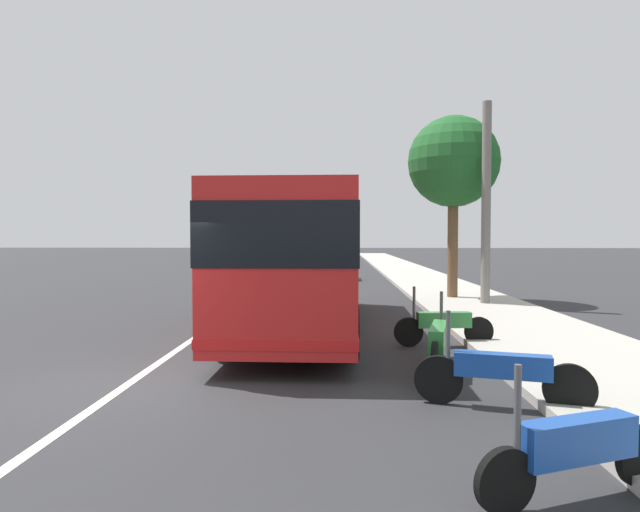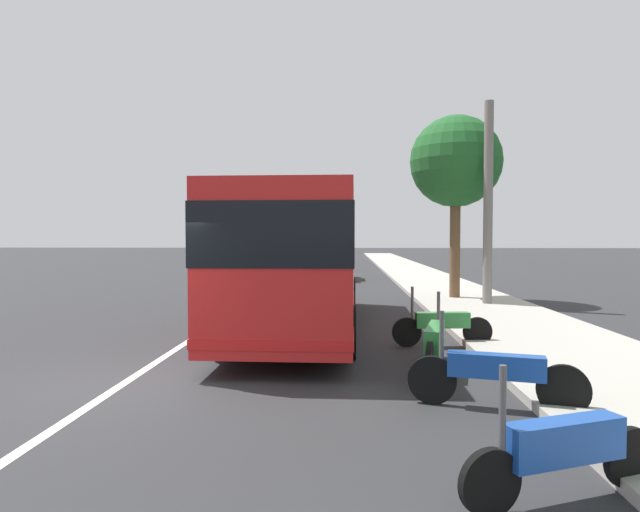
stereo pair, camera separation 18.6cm
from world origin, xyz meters
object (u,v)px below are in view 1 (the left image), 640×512
Objects in this scene: motorcycle_angled at (577,449)px; coach_bus at (303,254)px; car_far_distant at (331,266)px; motorcycle_by_tree at (501,373)px; car_behind_bus at (328,254)px; roadside_tree_mid_block at (453,163)px; motorcycle_nearest_curb at (443,324)px; car_oncoming at (323,261)px; utility_pole at (486,205)px; motorcycle_mid_row at (438,342)px.

coach_bus is at bearing -92.44° from motorcycle_angled.
coach_bus reaches higher than car_far_distant.
motorcycle_by_tree is 0.55× the size of car_behind_bus.
roadside_tree_mid_block reaches higher than car_far_distant.
coach_bus is 3.96m from motorcycle_nearest_curb.
car_far_distant is (24.09, 2.49, 0.29)m from motorcycle_angled.
motorcycle_angled is at bearing 172.10° from roadside_tree_mid_block.
car_oncoming is 19.78m from utility_pole.
coach_bus is 1.54× the size of utility_pole.
motorcycle_mid_row is at bearing 159.91° from utility_pole.
motorcycle_by_tree is 1.07× the size of motorcycle_nearest_curb.
motorcycle_nearest_curb is at bearing 166.80° from roadside_tree_mid_block.
coach_bus is at bearing -48.89° from motorcycle_by_tree.
car_oncoming is (27.09, 2.83, 0.19)m from motorcycle_mid_row.
car_far_distant is 7.43m from car_oncoming.
motorcycle_nearest_curb reaches higher than motorcycle_angled.
motorcycle_mid_row is at bearing -171.95° from car_oncoming.
motorcycle_by_tree is 2.00m from motorcycle_mid_row.
coach_bus reaches higher than car_oncoming.
car_behind_bus is at bearing 1.11° from coach_bus.
car_oncoming reaches higher than motorcycle_nearest_curb.
car_oncoming is 18.22m from roadside_tree_mid_block.
utility_pole is at bearing -158.63° from roadside_tree_mid_block.
roadside_tree_mid_block is at bearing -84.48° from motorcycle_by_tree.
motorcycle_angled is 2.45m from motorcycle_by_tree.
motorcycle_by_tree is 21.80m from car_far_distant.
motorcycle_angled is 0.82× the size of motorcycle_mid_row.
motorcycle_angled is 0.29× the size of roadside_tree_mid_block.
car_behind_bus is at bearing 18.25° from motorcycle_mid_row.
car_oncoming is at bearing 17.09° from roadside_tree_mid_block.
motorcycle_angled is 24.22m from car_far_distant.
utility_pole is (4.24, -5.66, 1.47)m from coach_bus.
utility_pole is (-31.18, -5.82, 2.60)m from car_behind_bus.
roadside_tree_mid_block is (-29.42, -5.13, 4.20)m from car_behind_bus.
motorcycle_nearest_curb is at bearing -112.65° from motorcycle_angled.
motorcycle_angled is at bearing -161.01° from motorcycle_mid_row.
car_far_distant is (17.59, 2.62, 0.28)m from motorcycle_nearest_curb.
motorcycle_by_tree is 41.65m from car_behind_bus.
utility_pole is (12.79, -2.71, 2.87)m from motorcycle_angled.
car_behind_bus is at bearing 1.72° from car_oncoming.
car_behind_bus is 30.16m from roadside_tree_mid_block.
motorcycle_mid_row is at bearing -172.84° from car_far_distant.
utility_pole reaches higher than coach_bus.
car_far_distant is 12.70m from utility_pole.
car_oncoming is 0.68× the size of utility_pole.
motorcycle_by_tree is at bearing -152.43° from motorcycle_mid_row.
car_oncoming is at bearing 175.13° from car_behind_bus.
roadside_tree_mid_block reaches higher than coach_bus.
car_behind_bus reaches higher than motorcycle_angled.
car_oncoming reaches higher than motorcycle_by_tree.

